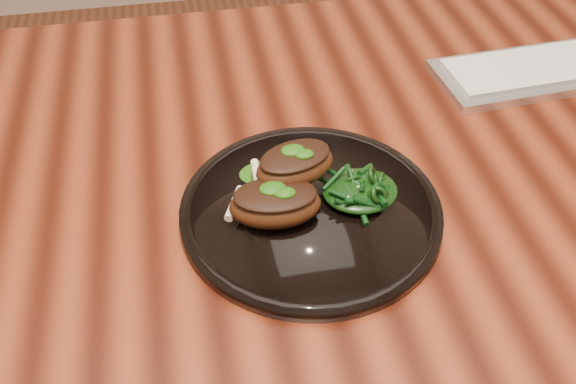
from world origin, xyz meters
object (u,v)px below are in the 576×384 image
(lamb_chop_front, at_px, (275,203))
(keyboard, at_px, (573,65))
(plate, at_px, (311,211))
(desk, at_px, (332,203))
(greens_heap, at_px, (360,187))

(lamb_chop_front, relative_size, keyboard, 0.26)
(keyboard, bearing_deg, plate, -152.89)
(plate, bearing_deg, desk, 62.46)
(plate, relative_size, lamb_chop_front, 2.71)
(plate, xyz_separation_m, lamb_chop_front, (-0.04, -0.01, 0.03))
(plate, relative_size, greens_heap, 3.41)
(desk, relative_size, keyboard, 3.90)
(plate, relative_size, keyboard, 0.69)
(plate, bearing_deg, lamb_chop_front, -166.49)
(lamb_chop_front, relative_size, greens_heap, 1.26)
(lamb_chop_front, xyz_separation_m, keyboard, (0.47, 0.23, -0.03))
(desk, xyz_separation_m, keyboard, (0.38, 0.12, 0.09))
(lamb_chop_front, distance_m, keyboard, 0.53)
(greens_heap, bearing_deg, lamb_chop_front, -171.23)
(lamb_chop_front, bearing_deg, plate, 13.51)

